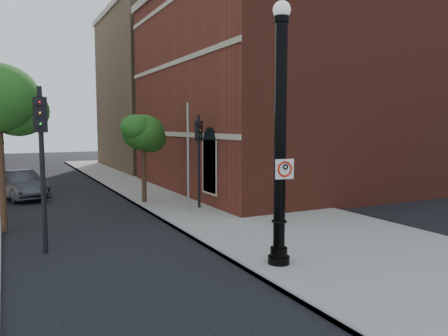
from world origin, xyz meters
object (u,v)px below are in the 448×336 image
traffic_signal_left (41,142)px  traffic_signal_right (199,146)px  lamppost (280,148)px  parked_car (19,185)px  no_parking_sign (285,169)px

traffic_signal_left → traffic_signal_right: 8.31m
lamppost → parked_car: size_ratio=1.56×
lamppost → traffic_signal_right: bearing=81.0°
lamppost → parked_car: 17.44m
lamppost → parked_car: lamppost is taller
parked_car → traffic_signal_left: traffic_signal_left is taller
lamppost → no_parking_sign: size_ratio=13.28×
lamppost → no_parking_sign: bearing=-80.9°
traffic_signal_left → no_parking_sign: bearing=-56.2°
no_parking_sign → traffic_signal_right: (1.36, 8.95, 0.21)m
traffic_signal_left → traffic_signal_right: traffic_signal_left is taller
no_parking_sign → traffic_signal_left: bearing=149.5°
lamppost → traffic_signal_left: bearing=141.8°
lamppost → parked_car: (-6.11, 16.13, -2.60)m
no_parking_sign → traffic_signal_left: (-5.76, 4.69, 0.68)m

